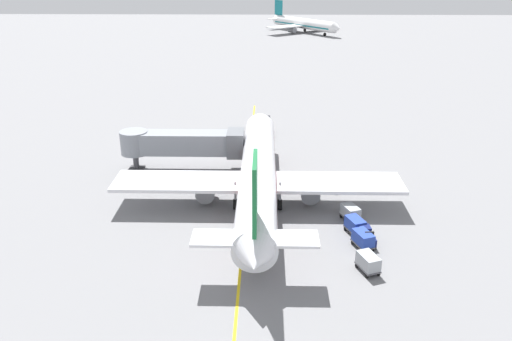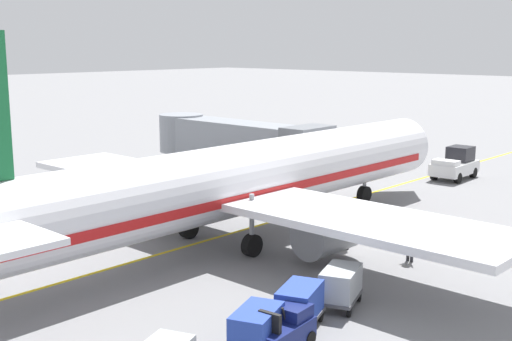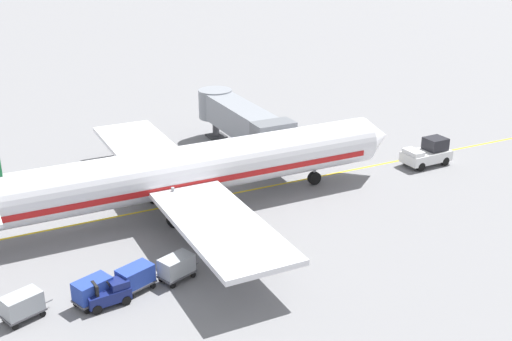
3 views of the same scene
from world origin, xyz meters
name	(u,v)px [view 2 (image 2 of 3)]	position (x,y,z in m)	size (l,w,h in m)	color
ground_plane	(213,238)	(0.00, 0.00, 0.00)	(400.00, 400.00, 0.00)	slate
gate_lead_in_line	(213,238)	(0.00, 0.00, 0.00)	(0.24, 80.00, 0.01)	gold
parked_airliner	(242,180)	(1.27, 0.90, 3.19)	(30.01, 37.20, 10.63)	silver
jet_bridge	(236,140)	(-8.04, 9.97, 3.46)	(15.03, 3.50, 4.98)	gray
pushback_tractor	(455,164)	(1.89, 23.89, 1.10)	(2.37, 4.48, 2.40)	silver
baggage_tug_lead	(283,331)	(11.30, -7.56, 0.71)	(1.51, 2.61, 1.62)	navy
baggage_cart_front	(341,284)	(10.49, -3.15, 0.95)	(2.00, 2.95, 1.58)	#4C4C51
baggage_cart_second_in_train	(300,303)	(10.55, -5.76, 0.95)	(2.00, 2.95, 1.58)	#4C4C51
baggage_cart_third_in_train	(257,328)	(10.85, -8.38, 0.95)	(2.00, 2.95, 1.58)	#4C4C51
ground_crew_wing_walker	(410,242)	(9.60, 3.70, 0.95)	(0.73, 0.27, 1.69)	#232328
ground_crew_loader	(346,231)	(6.27, 3.20, 0.95)	(0.44, 0.67, 1.69)	#232328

